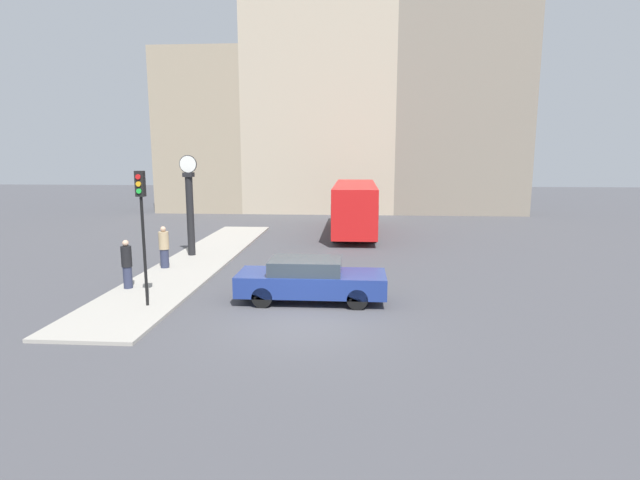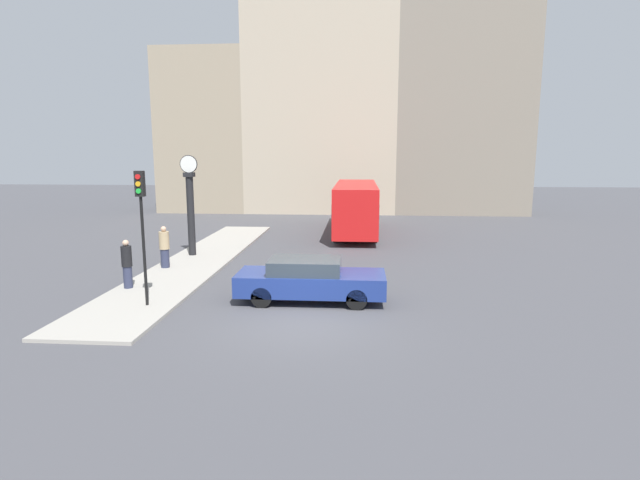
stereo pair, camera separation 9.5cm
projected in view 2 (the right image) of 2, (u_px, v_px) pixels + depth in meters
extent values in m
plane|color=#47474C|center=(303.00, 323.00, 14.08)|extent=(120.00, 120.00, 0.00)
cube|color=#A39E93|center=(200.00, 260.00, 22.21)|extent=(2.86, 19.72, 0.10)
cube|color=gray|center=(206.00, 133.00, 40.97)|extent=(7.09, 5.00, 12.82)
cube|color=#B7A88E|center=(321.00, 93.00, 39.73)|extent=(11.84, 5.00, 18.92)
cube|color=gray|center=(461.00, 105.00, 39.06)|extent=(10.25, 5.00, 16.91)
cube|color=navy|center=(311.00, 283.00, 16.11)|extent=(4.76, 1.78, 0.67)
cube|color=#2D3842|center=(305.00, 266.00, 16.03)|extent=(2.28, 1.61, 0.46)
cylinder|color=black|center=(357.00, 286.00, 16.81)|extent=(0.65, 0.22, 0.65)
cylinder|color=black|center=(357.00, 299.00, 15.28)|extent=(0.65, 0.22, 0.65)
cylinder|color=black|center=(270.00, 284.00, 17.04)|extent=(0.65, 0.22, 0.65)
cylinder|color=black|center=(262.00, 297.00, 15.50)|extent=(0.65, 0.22, 0.65)
cube|color=red|center=(356.00, 206.00, 29.67)|extent=(2.36, 9.97, 2.59)
cube|color=#1E232D|center=(356.00, 203.00, 29.64)|extent=(2.39, 9.77, 0.77)
cylinder|color=black|center=(372.00, 219.00, 32.83)|extent=(0.28, 0.90, 0.90)
cylinder|color=black|center=(340.00, 219.00, 32.99)|extent=(0.28, 0.90, 0.90)
cylinder|color=black|center=(375.00, 234.00, 26.76)|extent=(0.28, 0.90, 0.90)
cylinder|color=black|center=(336.00, 234.00, 26.92)|extent=(0.28, 0.90, 0.90)
cylinder|color=black|center=(144.00, 252.00, 15.16)|extent=(0.09, 0.09, 3.36)
cube|color=black|center=(140.00, 184.00, 14.81)|extent=(0.26, 0.20, 0.76)
cylinder|color=red|center=(138.00, 177.00, 14.66)|extent=(0.15, 0.04, 0.15)
cylinder|color=orange|center=(138.00, 184.00, 14.69)|extent=(0.15, 0.04, 0.15)
cylinder|color=green|center=(139.00, 191.00, 14.73)|extent=(0.15, 0.04, 0.15)
cylinder|color=black|center=(191.00, 216.00, 22.77)|extent=(0.33, 0.33, 3.59)
cube|color=black|center=(189.00, 175.00, 22.45)|extent=(0.43, 0.43, 0.20)
cylinder|color=black|center=(189.00, 164.00, 22.37)|extent=(0.80, 0.04, 0.80)
cylinder|color=white|center=(189.00, 164.00, 22.37)|extent=(0.74, 0.06, 0.74)
cylinder|color=#2D334C|center=(128.00, 277.00, 17.36)|extent=(0.30, 0.30, 0.77)
cylinder|color=black|center=(126.00, 256.00, 17.23)|extent=(0.36, 0.36, 0.72)
sphere|color=tan|center=(126.00, 243.00, 17.15)|extent=(0.22, 0.22, 0.22)
cylinder|color=#2D334C|center=(165.00, 258.00, 20.47)|extent=(0.34, 0.34, 0.77)
cylinder|color=tan|center=(164.00, 240.00, 20.34)|extent=(0.40, 0.40, 0.72)
sphere|color=tan|center=(163.00, 229.00, 20.26)|extent=(0.22, 0.22, 0.22)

